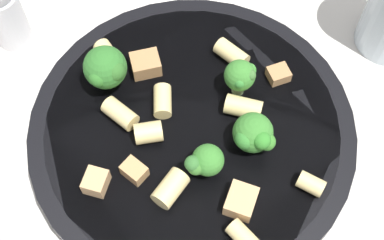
# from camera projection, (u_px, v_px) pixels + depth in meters

# --- Properties ---
(ground_plane) EXTENTS (2.00, 2.00, 0.00)m
(ground_plane) POSITION_uv_depth(u_px,v_px,m) (192.00, 144.00, 0.47)
(ground_plane) COLOR beige
(pasta_bowl) EXTENTS (0.27, 0.27, 0.03)m
(pasta_bowl) POSITION_uv_depth(u_px,v_px,m) (192.00, 133.00, 0.45)
(pasta_bowl) COLOR black
(pasta_bowl) RESTS_ON ground_plane
(broccoli_floret_0) EXTENTS (0.04, 0.04, 0.04)m
(broccoli_floret_0) POSITION_uv_depth(u_px,v_px,m) (106.00, 69.00, 0.43)
(broccoli_floret_0) COLOR #9EC175
(broccoli_floret_0) RESTS_ON pasta_bowl
(broccoli_floret_1) EXTENTS (0.03, 0.03, 0.03)m
(broccoli_floret_1) POSITION_uv_depth(u_px,v_px,m) (254.00, 134.00, 0.41)
(broccoli_floret_1) COLOR #9EC175
(broccoli_floret_1) RESTS_ON pasta_bowl
(broccoli_floret_2) EXTENTS (0.03, 0.03, 0.03)m
(broccoli_floret_2) POSITION_uv_depth(u_px,v_px,m) (203.00, 162.00, 0.40)
(broccoli_floret_2) COLOR #9EC175
(broccoli_floret_2) RESTS_ON pasta_bowl
(broccoli_floret_3) EXTENTS (0.03, 0.03, 0.04)m
(broccoli_floret_3) POSITION_uv_depth(u_px,v_px,m) (241.00, 76.00, 0.43)
(broccoli_floret_3) COLOR #9EC175
(broccoli_floret_3) RESTS_ON pasta_bowl
(rigatoni_0) EXTENTS (0.02, 0.03, 0.01)m
(rigatoni_0) POSITION_uv_depth(u_px,v_px,m) (163.00, 101.00, 0.44)
(rigatoni_0) COLOR #E0C67F
(rigatoni_0) RESTS_ON pasta_bowl
(rigatoni_1) EXTENTS (0.02, 0.02, 0.01)m
(rigatoni_1) POSITION_uv_depth(u_px,v_px,m) (311.00, 184.00, 0.41)
(rigatoni_1) COLOR #E0C67F
(rigatoni_1) RESTS_ON pasta_bowl
(rigatoni_2) EXTENTS (0.03, 0.03, 0.02)m
(rigatoni_2) POSITION_uv_depth(u_px,v_px,m) (120.00, 114.00, 0.43)
(rigatoni_2) COLOR #E0C67F
(rigatoni_2) RESTS_ON pasta_bowl
(rigatoni_3) EXTENTS (0.02, 0.03, 0.02)m
(rigatoni_3) POSITION_uv_depth(u_px,v_px,m) (109.00, 56.00, 0.46)
(rigatoni_3) COLOR #E0C67F
(rigatoni_3) RESTS_ON pasta_bowl
(rigatoni_4) EXTENTS (0.03, 0.03, 0.02)m
(rigatoni_4) POSITION_uv_depth(u_px,v_px,m) (245.00, 112.00, 0.43)
(rigatoni_4) COLOR #E0C67F
(rigatoni_4) RESTS_ON pasta_bowl
(rigatoni_5) EXTENTS (0.02, 0.02, 0.02)m
(rigatoni_5) POSITION_uv_depth(u_px,v_px,m) (148.00, 132.00, 0.42)
(rigatoni_5) COLOR #E0C67F
(rigatoni_5) RESTS_ON pasta_bowl
(rigatoni_6) EXTENTS (0.02, 0.03, 0.01)m
(rigatoni_6) POSITION_uv_depth(u_px,v_px,m) (243.00, 237.00, 0.39)
(rigatoni_6) COLOR #E0C67F
(rigatoni_6) RESTS_ON pasta_bowl
(rigatoni_7) EXTENTS (0.03, 0.03, 0.02)m
(rigatoni_7) POSITION_uv_depth(u_px,v_px,m) (170.00, 188.00, 0.40)
(rigatoni_7) COLOR #E0C67F
(rigatoni_7) RESTS_ON pasta_bowl
(rigatoni_8) EXTENTS (0.03, 0.03, 0.02)m
(rigatoni_8) POSITION_uv_depth(u_px,v_px,m) (232.00, 54.00, 0.46)
(rigatoni_8) COLOR #E0C67F
(rigatoni_8) RESTS_ON pasta_bowl
(chicken_chunk_0) EXTENTS (0.02, 0.02, 0.01)m
(chicken_chunk_0) POSITION_uv_depth(u_px,v_px,m) (96.00, 182.00, 0.41)
(chicken_chunk_0) COLOR tan
(chicken_chunk_0) RESTS_ON pasta_bowl
(chicken_chunk_1) EXTENTS (0.03, 0.02, 0.01)m
(chicken_chunk_1) POSITION_uv_depth(u_px,v_px,m) (146.00, 64.00, 0.46)
(chicken_chunk_1) COLOR #A87A4C
(chicken_chunk_1) RESTS_ON pasta_bowl
(chicken_chunk_2) EXTENTS (0.03, 0.03, 0.01)m
(chicken_chunk_2) POSITION_uv_depth(u_px,v_px,m) (241.00, 201.00, 0.40)
(chicken_chunk_2) COLOR tan
(chicken_chunk_2) RESTS_ON pasta_bowl
(chicken_chunk_3) EXTENTS (0.02, 0.02, 0.01)m
(chicken_chunk_3) POSITION_uv_depth(u_px,v_px,m) (278.00, 74.00, 0.46)
(chicken_chunk_3) COLOR #A87A4C
(chicken_chunk_3) RESTS_ON pasta_bowl
(chicken_chunk_4) EXTENTS (0.02, 0.02, 0.01)m
(chicken_chunk_4) POSITION_uv_depth(u_px,v_px,m) (134.00, 171.00, 0.41)
(chicken_chunk_4) COLOR tan
(chicken_chunk_4) RESTS_ON pasta_bowl
(pepper_shaker) EXTENTS (0.03, 0.03, 0.08)m
(pepper_shaker) POSITION_uv_depth(u_px,v_px,m) (3.00, 10.00, 0.48)
(pepper_shaker) COLOR silver
(pepper_shaker) RESTS_ON ground_plane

